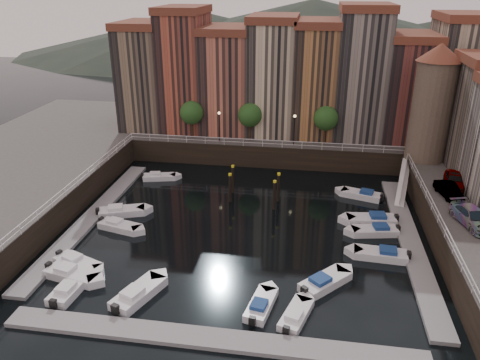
% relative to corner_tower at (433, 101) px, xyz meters
% --- Properties ---
extents(ground, '(200.00, 200.00, 0.00)m').
position_rel_corner_tower_xyz_m(ground, '(-20.00, -14.50, -10.19)').
color(ground, black).
rests_on(ground, ground).
extents(quay_far, '(80.00, 20.00, 3.00)m').
position_rel_corner_tower_xyz_m(quay_far, '(-20.00, 11.50, -8.69)').
color(quay_far, black).
rests_on(quay_far, ground).
extents(dock_left, '(2.00, 28.00, 0.35)m').
position_rel_corner_tower_xyz_m(dock_left, '(-36.20, -15.50, -10.02)').
color(dock_left, gray).
rests_on(dock_left, ground).
extents(dock_right, '(2.00, 28.00, 0.35)m').
position_rel_corner_tower_xyz_m(dock_right, '(-3.80, -15.50, -10.02)').
color(dock_right, gray).
rests_on(dock_right, ground).
extents(dock_near, '(30.00, 2.00, 0.35)m').
position_rel_corner_tower_xyz_m(dock_near, '(-20.00, -31.50, -10.02)').
color(dock_near, gray).
rests_on(dock_near, ground).
extents(mountains, '(145.00, 100.00, 18.00)m').
position_rel_corner_tower_xyz_m(mountains, '(-18.28, 95.50, -2.28)').
color(mountains, '#2D382D').
rests_on(mountains, ground).
extents(far_terrace, '(48.70, 10.30, 17.50)m').
position_rel_corner_tower_xyz_m(far_terrace, '(-16.69, 9.00, 0.76)').
color(far_terrace, '#7C664E').
rests_on(far_terrace, quay_far).
extents(corner_tower, '(5.20, 5.20, 13.80)m').
position_rel_corner_tower_xyz_m(corner_tower, '(0.00, 0.00, 0.00)').
color(corner_tower, '#6B5B4C').
rests_on(corner_tower, quay_right).
extents(promenade_trees, '(21.20, 3.20, 5.20)m').
position_rel_corner_tower_xyz_m(promenade_trees, '(-21.33, 3.70, -3.61)').
color(promenade_trees, black).
rests_on(promenade_trees, quay_far).
extents(street_lamps, '(10.36, 0.36, 4.18)m').
position_rel_corner_tower_xyz_m(street_lamps, '(-21.00, 2.70, -4.30)').
color(street_lamps, black).
rests_on(street_lamps, quay_far).
extents(railings, '(36.08, 34.04, 0.52)m').
position_rel_corner_tower_xyz_m(railings, '(-20.00, -9.62, -6.41)').
color(railings, white).
rests_on(railings, ground).
extents(gangway, '(2.78, 8.32, 3.73)m').
position_rel_corner_tower_xyz_m(gangway, '(-2.90, -4.50, -8.28)').
color(gangway, white).
rests_on(gangway, ground).
extents(mooring_pilings, '(5.83, 4.00, 3.78)m').
position_rel_corner_tower_xyz_m(mooring_pilings, '(-19.83, -8.77, -8.54)').
color(mooring_pilings, black).
rests_on(mooring_pilings, ground).
extents(boat_left_0, '(5.17, 2.83, 1.16)m').
position_rel_corner_tower_xyz_m(boat_left_0, '(-33.10, -26.02, -9.80)').
color(boat_left_0, white).
rests_on(boat_left_0, ground).
extents(boat_left_1, '(4.86, 3.27, 1.10)m').
position_rel_corner_tower_xyz_m(boat_left_1, '(-33.44, -24.33, -9.82)').
color(boat_left_1, white).
rests_on(boat_left_1, ground).
extents(boat_left_2, '(4.74, 2.65, 1.06)m').
position_rel_corner_tower_xyz_m(boat_left_2, '(-32.42, -17.36, -9.84)').
color(boat_left_2, white).
rests_on(boat_left_2, ground).
extents(boat_left_3, '(5.17, 3.38, 1.17)m').
position_rel_corner_tower_xyz_m(boat_left_3, '(-33.46, -14.34, -9.80)').
color(boat_left_3, white).
rests_on(boat_left_3, ground).
extents(boat_left_4, '(4.42, 2.46, 0.99)m').
position_rel_corner_tower_xyz_m(boat_left_4, '(-32.50, -4.35, -9.86)').
color(boat_left_4, white).
rests_on(boat_left_4, ground).
extents(boat_right_1, '(5.03, 2.10, 1.14)m').
position_rel_corner_tower_xyz_m(boat_right_1, '(-6.82, -18.74, -9.81)').
color(boat_right_1, white).
rests_on(boat_right_1, ground).
extents(boat_right_2, '(4.87, 2.55, 1.09)m').
position_rel_corner_tower_xyz_m(boat_right_2, '(-6.89, -14.35, -9.83)').
color(boat_right_2, white).
rests_on(boat_right_2, ground).
extents(boat_right_3, '(5.35, 2.45, 1.21)m').
position_rel_corner_tower_xyz_m(boat_right_3, '(-7.00, -12.08, -9.79)').
color(boat_right_3, white).
rests_on(boat_right_3, ground).
extents(boat_right_4, '(4.89, 3.02, 1.10)m').
position_rel_corner_tower_xyz_m(boat_right_4, '(-7.53, -5.92, -9.82)').
color(boat_right_4, white).
rests_on(boat_right_4, ground).
extents(boat_near_0, '(2.13, 4.87, 1.10)m').
position_rel_corner_tower_xyz_m(boat_near_0, '(-32.25, -27.86, -9.82)').
color(boat_near_0, white).
rests_on(boat_near_0, ground).
extents(boat_near_1, '(3.58, 5.36, 1.21)m').
position_rel_corner_tower_xyz_m(boat_near_1, '(-26.59, -27.74, -9.79)').
color(boat_near_1, white).
rests_on(boat_near_1, ground).
extents(boat_near_2, '(2.36, 4.54, 1.02)m').
position_rel_corner_tower_xyz_m(boat_near_2, '(-16.82, -27.57, -9.85)').
color(boat_near_2, white).
rests_on(boat_near_2, ground).
extents(boat_near_3, '(2.68, 4.39, 0.99)m').
position_rel_corner_tower_xyz_m(boat_near_3, '(-14.11, -28.29, -9.86)').
color(boat_near_3, white).
rests_on(boat_near_3, ground).
extents(car_a, '(2.65, 4.90, 1.58)m').
position_rel_corner_tower_xyz_m(car_a, '(1.37, -8.36, -6.40)').
color(car_a, gray).
rests_on(car_a, quay_right).
extents(car_b, '(2.29, 4.38, 1.37)m').
position_rel_corner_tower_xyz_m(car_b, '(0.23, -11.05, -6.51)').
color(car_b, gray).
rests_on(car_b, quay_right).
extents(car_c, '(3.57, 5.74, 1.55)m').
position_rel_corner_tower_xyz_m(car_c, '(0.85, -16.90, -6.42)').
color(car_c, gray).
rests_on(car_c, quay_right).
extents(boat_extra_710, '(4.56, 4.75, 1.16)m').
position_rel_corner_tower_xyz_m(boat_extra_710, '(-11.99, -23.82, -9.80)').
color(boat_extra_710, white).
rests_on(boat_extra_710, ground).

